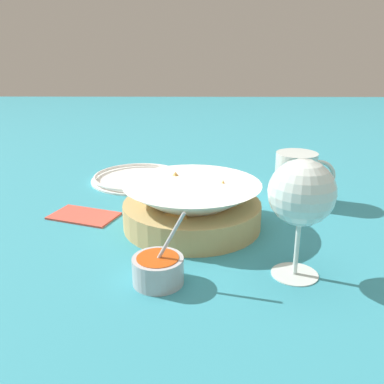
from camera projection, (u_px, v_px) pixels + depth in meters
ground_plane at (208, 222)px, 0.82m from camera, size 4.00×4.00×0.00m
food_basket at (192, 207)px, 0.79m from camera, size 0.25×0.25×0.09m
sauce_cup at (158, 269)px, 0.61m from camera, size 0.08×0.07×0.11m
wine_glass at (302, 196)px, 0.59m from camera, size 0.09×0.09×0.18m
beer_mug at (296, 180)px, 0.91m from camera, size 0.13×0.09×0.11m
side_plate at (139, 178)px, 1.06m from camera, size 0.23×0.23×0.01m
napkin at (84, 215)px, 0.84m from camera, size 0.15×0.12×0.01m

